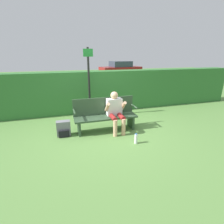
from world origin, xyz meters
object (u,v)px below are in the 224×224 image
object	(u,v)px
signpost	(89,80)
parked_car	(121,69)
water_bottle	(136,139)
backpack	(64,129)
park_bench	(105,115)
person_seated	(115,110)

from	to	relation	value
signpost	parked_car	size ratio (longest dim) A/B	0.54
water_bottle	signpost	size ratio (longest dim) A/B	0.11
backpack	water_bottle	bearing A→B (deg)	-29.96
park_bench	person_seated	xyz separation A→B (m)	(0.26, -0.14, 0.16)
person_seated	signpost	distance (m)	1.60
park_bench	person_seated	bearing A→B (deg)	-28.10
backpack	signpost	bearing A→B (deg)	53.80
park_bench	signpost	world-z (taller)	signpost
parked_car	park_bench	bearing A→B (deg)	-118.99
person_seated	parked_car	xyz separation A→B (m)	(4.56, 12.50, 0.06)
backpack	person_seated	bearing A→B (deg)	-2.97
person_seated	water_bottle	bearing A→B (deg)	-74.61
backpack	signpost	world-z (taller)	signpost
parked_car	person_seated	bearing A→B (deg)	-117.74
park_bench	person_seated	size ratio (longest dim) A/B	1.59
person_seated	backpack	distance (m)	1.49
person_seated	signpost	bearing A→B (deg)	109.41
backpack	parked_car	size ratio (longest dim) A/B	0.10
park_bench	water_bottle	distance (m)	1.19
water_bottle	parked_car	distance (m)	14.08
signpost	water_bottle	bearing A→B (deg)	-72.16
person_seated	park_bench	bearing A→B (deg)	151.90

